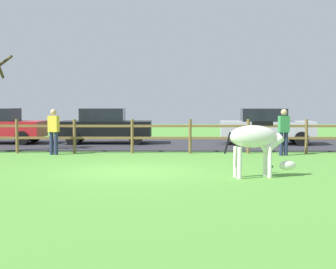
{
  "coord_description": "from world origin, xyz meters",
  "views": [
    {
      "loc": [
        1.23,
        -13.85,
        1.88
      ],
      "look_at": [
        1.03,
        1.04,
        0.95
      ],
      "focal_mm": 55.0,
      "sensor_mm": 36.0,
      "label": 1
    }
  ],
  "objects": [
    {
      "name": "parked_car_black",
      "position": [
        -1.85,
        8.93,
        0.84
      ],
      "size": [
        4.03,
        1.95,
        1.56
      ],
      "color": "black",
      "rests_on": "parking_asphalt"
    },
    {
      "name": "crow_on_grass",
      "position": [
        3.74,
        -0.23,
        0.13
      ],
      "size": [
        0.21,
        0.1,
        0.2
      ],
      "color": "black",
      "rests_on": "ground_plane"
    },
    {
      "name": "visitor_right_of_tree",
      "position": [
        5.07,
        4.3,
        0.91
      ],
      "size": [
        0.4,
        0.3,
        1.64
      ],
      "color": "#232847",
      "rests_on": "ground_plane"
    },
    {
      "name": "visitor_left_of_tree",
      "position": [
        -3.11,
        4.46,
        0.91
      ],
      "size": [
        0.4,
        0.31,
        1.64
      ],
      "color": "#232847",
      "rests_on": "ground_plane"
    },
    {
      "name": "ground_plane",
      "position": [
        0.0,
        0.0,
        0.0
      ],
      "size": [
        60.0,
        60.0,
        0.0
      ],
      "primitive_type": "plane",
      "color": "#549338"
    },
    {
      "name": "paddock_fence",
      "position": [
        -0.34,
        5.0,
        0.72
      ],
      "size": [
        21.43,
        0.11,
        1.26
      ],
      "color": "brown",
      "rests_on": "ground_plane"
    },
    {
      "name": "parking_asphalt",
      "position": [
        0.0,
        9.3,
        0.03
      ],
      "size": [
        28.0,
        7.4,
        0.05
      ],
      "primitive_type": "cube",
      "color": "#2D2D33",
      "rests_on": "ground_plane"
    },
    {
      "name": "parked_car_silver",
      "position": [
        5.21,
        8.64,
        0.84
      ],
      "size": [
        4.09,
        2.06,
        1.56
      ],
      "color": "#B7BABF",
      "rests_on": "parking_asphalt"
    },
    {
      "name": "zebra",
      "position": [
        3.26,
        -1.05,
        0.93
      ],
      "size": [
        1.9,
        0.77,
        1.41
      ],
      "color": "white",
      "rests_on": "ground_plane"
    }
  ]
}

